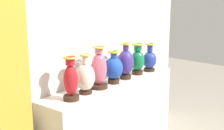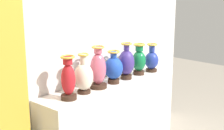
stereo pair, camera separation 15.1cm
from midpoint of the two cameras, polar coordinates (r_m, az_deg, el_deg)
display_shelf at (r=3.48m, az=1.26°, el=-9.40°), size 1.67×0.36×0.82m
back_wall at (r=3.39m, az=-1.63°, el=6.13°), size 2.92×0.14×2.61m
vase_crimson at (r=2.85m, az=-5.83°, el=-2.45°), size 0.13×0.13×0.38m
vase_ivory at (r=3.00m, az=-3.32°, el=-1.93°), size 0.17×0.17×0.36m
vase_rose at (r=3.13m, az=-0.95°, el=-0.78°), size 0.16×0.16×0.39m
vase_sapphire at (r=3.27m, az=1.58°, el=-0.53°), size 0.18×0.18×0.32m
vase_indigo at (r=3.42m, az=3.68°, el=0.38°), size 0.16×0.16×0.37m
vase_emerald at (r=3.59m, az=5.75°, el=0.80°), size 0.14×0.14×0.33m
vase_cobalt at (r=3.73m, az=7.80°, el=0.87°), size 0.15×0.15×0.31m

